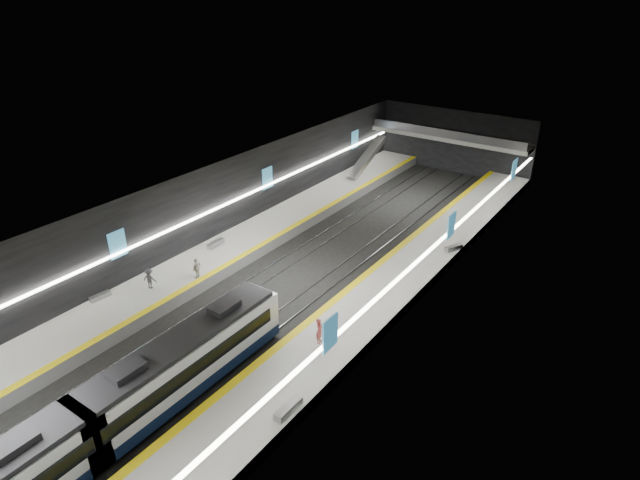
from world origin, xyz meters
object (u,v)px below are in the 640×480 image
Objects in this scene: bench_left_far at (216,243)px; train at (83,433)px; bench_right_far at (454,248)px; escalator at (367,157)px; passenger_left_a at (197,268)px; bench_left_near at (100,296)px; passenger_left_b at (150,279)px; bench_right_near at (288,409)px; passenger_right_a at (319,331)px.

train is at bearing -64.30° from bench_left_far.
escalator is at bearing 164.98° from bench_right_far.
train reaches higher than passenger_left_a.
passenger_left_a is at bearing 66.57° from bench_left_near.
passenger_left_a is (2.84, -4.91, 0.66)m from bench_left_far.
passenger_left_b is (-10.05, 12.38, -0.34)m from train.
passenger_left_a is 3.74m from passenger_left_b.
bench_right_far is at bearing 77.72° from train.
train is at bearing -130.11° from bench_right_near.
passenger_left_a reaches higher than bench_right_far.
bench_right_far is at bearing 121.88° from passenger_left_a.
bench_right_near is (18.07, -12.43, 0.02)m from bench_left_far.
bench_right_near reaches higher than bench_left_far.
escalator is 4.29× the size of bench_left_far.
bench_right_far is at bearing 30.11° from bench_left_far.
escalator is at bearing 167.92° from passenger_left_a.
train is 15.91× the size of bench_right_far.
bench_right_near is at bearing -37.13° from bench_left_far.
train is at bearing 145.02° from passenger_right_a.
passenger_left_b is (-1.82, -3.26, -0.03)m from passenger_left_a.
bench_right_far is at bearing -38.53° from escalator.
passenger_left_a reaches higher than passenger_left_b.
bench_left_far is at bearing 146.12° from bench_right_near.
bench_right_near reaches higher than bench_right_far.
escalator is (-10.00, 45.70, 0.70)m from train.
bench_left_far is 1.06× the size of passenger_left_a.
train reaches higher than bench_right_far.
bench_left_near is at bearing -106.08° from bench_right_far.
escalator reaches higher than passenger_right_a.
bench_right_far is 17.94m from passenger_right_a.
bench_left_near is 0.91× the size of passenger_left_a.
bench_right_far reaches higher than bench_left_near.
passenger_left_b is at bearing 166.62° from bench_right_near.
bench_right_near is (7.00, 8.12, -0.95)m from train.
bench_right_far is 0.98× the size of passenger_right_a.
passenger_right_a is 1.07× the size of passenger_left_b.
passenger_right_a is at bearing 68.99° from passenger_left_a.
bench_right_near is at bearing -66.49° from bench_right_far.
passenger_left_b reaches higher than bench_right_far.
passenger_left_a is (-13.00, 1.27, -0.03)m from passenger_right_a.
passenger_left_a is at bearing -142.11° from passenger_left_b.
passenger_left_a is at bearing -109.17° from bench_right_far.
escalator is 36.61m from bench_left_near.
bench_left_far is 21.48m from bench_right_far.
passenger_left_b is at bearing -85.51° from bench_left_far.
bench_right_far is 1.02× the size of passenger_left_a.
bench_left_near is at bearing 142.57° from train.
train is 15.36× the size of bench_left_far.
bench_right_near is (19.00, -1.06, 0.05)m from bench_left_near.
bench_left_near is at bearing -45.73° from passenger_left_a.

